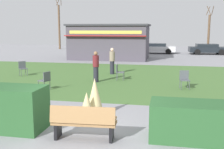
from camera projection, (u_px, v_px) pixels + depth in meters
ground_plane at (88, 136)px, 7.53m from camera, size 80.00×80.00×0.00m
lawn_patch at (131, 77)px, 16.60m from camera, size 36.00×12.00×0.01m
park_bench at (84, 122)px, 7.21m from camera, size 1.73×0.63×0.95m
hedge_left at (2, 108)px, 8.02m from camera, size 2.52×1.10×1.27m
hedge_right at (201, 122)px, 7.19m from camera, size 2.64×1.10×1.00m
ornamental_grass_behind_left at (95, 97)px, 9.19m from camera, size 0.66×0.66×1.29m
ornamental_grass_behind_right at (87, 106)px, 8.82m from camera, size 0.56×0.56×0.91m
food_kiosk at (110, 42)px, 26.78m from camera, size 7.58×5.10×3.32m
cafe_chair_west at (184, 78)px, 13.39m from camera, size 0.50×0.50×0.89m
cafe_chair_east at (23, 67)px, 17.20m from camera, size 0.62×0.62×0.89m
cafe_chair_center at (45, 79)px, 13.13m from camera, size 0.57×0.57×0.89m
cafe_chair_north at (119, 71)px, 15.70m from camera, size 0.45×0.45×0.89m
person_strolling at (112, 61)px, 17.71m from camera, size 0.34×0.34×1.69m
person_standing at (96, 67)px, 15.05m from camera, size 0.34×0.34×1.69m
parked_car_west_slot at (113, 47)px, 33.69m from camera, size 4.29×2.22×1.20m
parked_car_center_slot at (157, 48)px, 32.66m from camera, size 4.23×2.12×1.20m
parked_car_east_slot at (208, 49)px, 31.55m from camera, size 4.30×2.25×1.20m
tree_left_bg at (59, 26)px, 39.37m from camera, size 0.91×0.96×7.27m
tree_right_bg at (209, 32)px, 34.59m from camera, size 0.91×0.96×5.68m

